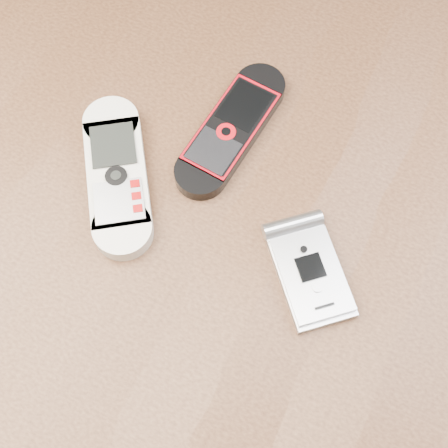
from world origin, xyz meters
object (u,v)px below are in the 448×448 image
at_px(motorola_razr, 310,273).
at_px(table, 219,269).
at_px(nokia_white, 117,175).
at_px(nokia_black_red, 231,129).

bearing_deg(motorola_razr, table, 132.94).
relative_size(nokia_white, motorola_razr, 1.57).
distance_m(nokia_white, motorola_razr, 0.18).
bearing_deg(motorola_razr, nokia_black_red, 98.62).
height_order(nokia_white, nokia_black_red, nokia_white).
bearing_deg(nokia_white, nokia_black_red, 16.21).
xyz_separation_m(nokia_white, motorola_razr, (0.18, -0.01, -0.00)).
bearing_deg(nokia_black_red, motorola_razr, -34.28).
xyz_separation_m(nokia_black_red, motorola_razr, (0.11, -0.09, 0.00)).
bearing_deg(nokia_white, motorola_razr, -37.92).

